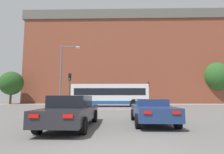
{
  "coord_description": "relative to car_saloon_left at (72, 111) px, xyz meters",
  "views": [
    {
      "loc": [
        0.02,
        -3.86,
        1.38
      ],
      "look_at": [
        -0.49,
        19.67,
        3.97
      ],
      "focal_mm": 28.0,
      "sensor_mm": 36.0,
      "label": 1
    }
  ],
  "objects": [
    {
      "name": "traffic_light_near_left",
      "position": [
        -3.07,
        11.01,
        1.91
      ],
      "size": [
        0.26,
        0.31,
        3.89
      ],
      "color": "slate",
      "rests_on": "ground_plane"
    },
    {
      "name": "traffic_light_far_right",
      "position": [
        7.54,
        21.63,
        1.87
      ],
      "size": [
        0.26,
        0.31,
        3.83
      ],
      "color": "slate",
      "rests_on": "ground_plane"
    },
    {
      "name": "car_saloon_left",
      "position": [
        0.0,
        0.0,
        0.0
      ],
      "size": [
        1.97,
        4.94,
        1.41
      ],
      "rotation": [
        0.0,
        0.0,
        -0.02
      ],
      "color": "#232328",
      "rests_on": "ground_plane"
    },
    {
      "name": "car_roadster_right",
      "position": [
        3.82,
        1.03,
        -0.08
      ],
      "size": [
        1.99,
        4.32,
        1.23
      ],
      "rotation": [
        0.0,
        0.0,
        -0.02
      ],
      "color": "navy",
      "rests_on": "ground_plane"
    },
    {
      "name": "tree_by_building",
      "position": [
        21.52,
        26.41,
        4.42
      ],
      "size": [
        5.45,
        5.45,
        8.02
      ],
      "color": "#4C3823",
      "rests_on": "ground_plane"
    },
    {
      "name": "stop_line_strip",
      "position": [
        1.98,
        10.93,
        -0.72
      ],
      "size": [
        8.26,
        0.3,
        0.01
      ],
      "primitive_type": "cube",
      "color": "silver",
      "rests_on": "ground_plane"
    },
    {
      "name": "far_pavement",
      "position": [
        1.98,
        22.26,
        -0.72
      ],
      "size": [
        69.18,
        2.5,
        0.01
      ],
      "primitive_type": "cube",
      "color": "gray",
      "rests_on": "ground_plane"
    },
    {
      "name": "bus_crossing_lead",
      "position": [
        1.2,
        15.79,
        0.86
      ],
      "size": [
        10.08,
        2.68,
        2.96
      ],
      "rotation": [
        0.0,
        0.0,
        1.57
      ],
      "color": "silver",
      "rests_on": "ground_plane"
    },
    {
      "name": "tree_kerbside",
      "position": [
        -16.63,
        22.7,
        2.96
      ],
      "size": [
        3.99,
        3.99,
        5.79
      ],
      "color": "#4C3823",
      "rests_on": "ground_plane"
    },
    {
      "name": "pedestrian_waiting",
      "position": [
        6.33,
        21.78,
        0.38
      ],
      "size": [
        0.4,
        0.46,
        1.85
      ],
      "rotation": [
        0.0,
        0.0,
        5.28
      ],
      "color": "black",
      "rests_on": "ground_plane"
    },
    {
      "name": "brick_civic_building",
      "position": [
        5.82,
        31.59,
        8.76
      ],
      "size": [
        45.48,
        12.44,
        20.53
      ],
      "color": "brown",
      "rests_on": "ground_plane"
    },
    {
      "name": "street_lamp_junction",
      "position": [
        -3.43,
        10.15,
        3.46
      ],
      "size": [
        2.09,
        0.36,
        6.81
      ],
      "color": "slate",
      "rests_on": "ground_plane"
    }
  ]
}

